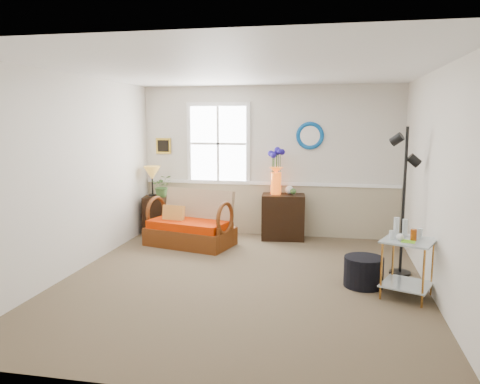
% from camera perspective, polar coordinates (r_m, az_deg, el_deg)
% --- Properties ---
extents(floor, '(4.50, 5.00, 0.01)m').
position_cam_1_polar(floor, '(6.02, 0.23, -10.76)').
color(floor, brown).
rests_on(floor, ground).
extents(ceiling, '(4.50, 5.00, 0.01)m').
position_cam_1_polar(ceiling, '(5.70, 0.25, 14.70)').
color(ceiling, white).
rests_on(ceiling, walls).
extents(walls, '(4.51, 5.01, 2.60)m').
position_cam_1_polar(walls, '(5.71, 0.24, 1.63)').
color(walls, silver).
rests_on(walls, floor).
extents(wainscot, '(4.46, 0.02, 0.90)m').
position_cam_1_polar(wainscot, '(8.27, 3.47, -2.14)').
color(wainscot, tan).
rests_on(wainscot, walls).
extents(chair_rail, '(4.46, 0.04, 0.06)m').
position_cam_1_polar(chair_rail, '(8.18, 3.50, 1.08)').
color(chair_rail, white).
rests_on(chair_rail, walls).
extents(window, '(1.14, 0.06, 1.44)m').
position_cam_1_polar(window, '(8.29, -2.67, 5.91)').
color(window, white).
rests_on(window, walls).
extents(picture, '(0.28, 0.03, 0.28)m').
position_cam_1_polar(picture, '(8.60, -9.30, 5.57)').
color(picture, '#AF8A2B').
rests_on(picture, walls).
extents(mirror, '(0.47, 0.07, 0.47)m').
position_cam_1_polar(mirror, '(8.06, 8.53, 6.81)').
color(mirror, '#00519A').
rests_on(mirror, walls).
extents(loveseat, '(1.49, 1.07, 0.88)m').
position_cam_1_polar(loveseat, '(7.60, -6.12, -3.22)').
color(loveseat, '#51240E').
rests_on(loveseat, floor).
extents(throw_pillow, '(0.37, 0.14, 0.36)m').
position_cam_1_polar(throw_pillow, '(7.67, -8.12, -2.94)').
color(throw_pillow, '#CD6518').
rests_on(throw_pillow, loveseat).
extents(lamp_stand, '(0.43, 0.43, 0.67)m').
position_cam_1_polar(lamp_stand, '(8.48, -10.33, -2.79)').
color(lamp_stand, black).
rests_on(lamp_stand, floor).
extents(table_lamp, '(0.33, 0.33, 0.54)m').
position_cam_1_polar(table_lamp, '(8.38, -10.64, 1.26)').
color(table_lamp, gold).
rests_on(table_lamp, lamp_stand).
extents(potted_plant, '(0.48, 0.50, 0.30)m').
position_cam_1_polar(potted_plant, '(8.33, -9.46, 0.44)').
color(potted_plant, '#3D642D').
rests_on(potted_plant, lamp_stand).
extents(cabinet, '(0.75, 0.52, 0.77)m').
position_cam_1_polar(cabinet, '(8.00, 5.28, -3.02)').
color(cabinet, black).
rests_on(cabinet, floor).
extents(flower_vase, '(0.29, 0.29, 0.77)m').
position_cam_1_polar(flower_vase, '(7.92, 4.42, 2.50)').
color(flower_vase, '#E25311').
rests_on(flower_vase, cabinet).
extents(side_table, '(0.70, 0.70, 0.68)m').
position_cam_1_polar(side_table, '(5.71, 19.71, -8.79)').
color(side_table, '#BD7F34').
rests_on(side_table, floor).
extents(tabletop_items, '(0.44, 0.44, 0.22)m').
position_cam_1_polar(tabletop_items, '(5.63, 19.53, -4.30)').
color(tabletop_items, silver).
rests_on(tabletop_items, side_table).
extents(floor_lamp, '(0.37, 0.37, 1.93)m').
position_cam_1_polar(floor_lamp, '(6.39, 19.32, -1.15)').
color(floor_lamp, black).
rests_on(floor_lamp, floor).
extents(ottoman, '(0.49, 0.49, 0.37)m').
position_cam_1_polar(ottoman, '(5.97, 14.83, -9.37)').
color(ottoman, black).
rests_on(ottoman, floor).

